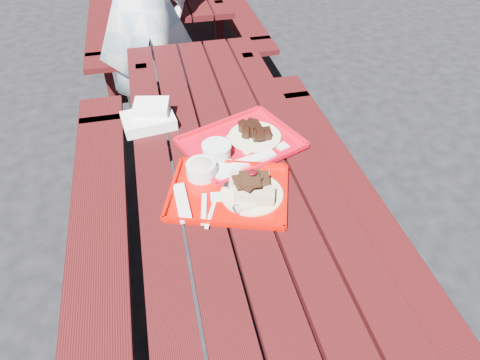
# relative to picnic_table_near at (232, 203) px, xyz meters

# --- Properties ---
(ground) EXTENTS (60.00, 60.00, 0.00)m
(ground) POSITION_rel_picnic_table_near_xyz_m (0.00, 0.00, -0.56)
(ground) COLOR black
(ground) RESTS_ON ground
(picnic_table_near) EXTENTS (1.41, 2.40, 0.75)m
(picnic_table_near) POSITION_rel_picnic_table_near_xyz_m (0.00, 0.00, 0.00)
(picnic_table_near) COLOR #3E0C0C
(picnic_table_near) RESTS_ON ground
(near_tray) EXTENTS (0.51, 0.45, 0.13)m
(near_tray) POSITION_rel_picnic_table_near_xyz_m (-0.04, -0.12, 0.22)
(near_tray) COLOR #C60800
(near_tray) RESTS_ON picnic_table_near
(far_tray) EXTENTS (0.55, 0.49, 0.08)m
(far_tray) POSITION_rel_picnic_table_near_xyz_m (0.06, 0.12, 0.21)
(far_tray) COLOR red
(far_tray) RESTS_ON picnic_table_near
(white_cloth) EXTENTS (0.24, 0.20, 0.09)m
(white_cloth) POSITION_rel_picnic_table_near_xyz_m (-0.29, 0.38, 0.23)
(white_cloth) COLOR white
(white_cloth) RESTS_ON picnic_table_near
(person) EXTENTS (0.70, 0.50, 1.78)m
(person) POSITION_rel_picnic_table_near_xyz_m (-0.26, 1.50, 0.33)
(person) COLOR #ADD3F1
(person) RESTS_ON ground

